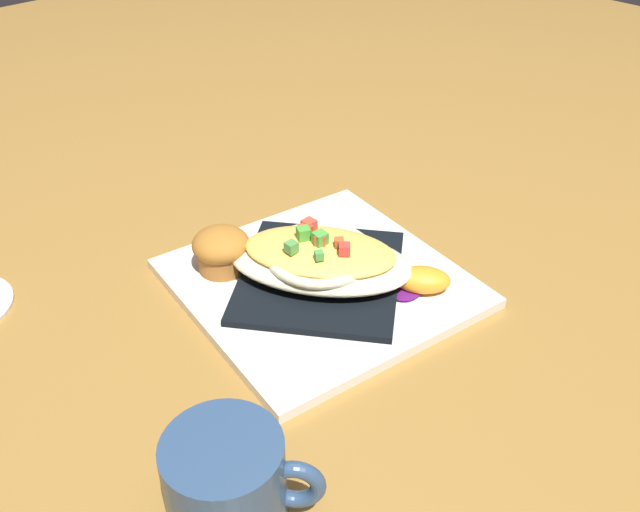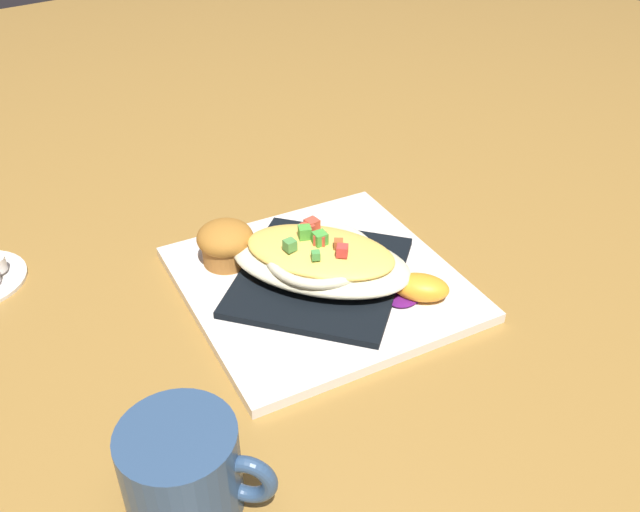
# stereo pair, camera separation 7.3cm
# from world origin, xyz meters

# --- Properties ---
(ground_plane) EXTENTS (2.60, 2.60, 0.00)m
(ground_plane) POSITION_xyz_m (0.00, 0.00, 0.00)
(ground_plane) COLOR olive
(square_plate) EXTENTS (0.32, 0.32, 0.01)m
(square_plate) POSITION_xyz_m (0.00, 0.00, 0.01)
(square_plate) COLOR white
(square_plate) RESTS_ON ground_plane
(folded_napkin) EXTENTS (0.25, 0.25, 0.01)m
(folded_napkin) POSITION_xyz_m (0.00, 0.00, 0.02)
(folded_napkin) COLOR black
(folded_napkin) RESTS_ON square_plate
(gratin_dish) EXTENTS (0.23, 0.20, 0.05)m
(gratin_dish) POSITION_xyz_m (-0.00, -0.00, 0.04)
(gratin_dish) COLOR beige
(gratin_dish) RESTS_ON folded_napkin
(muffin) EXTENTS (0.06, 0.06, 0.05)m
(muffin) POSITION_xyz_m (-0.09, -0.06, 0.04)
(muffin) COLOR #AA6A2C
(muffin) RESTS_ON square_plate
(orange_garnish) EXTENTS (0.07, 0.07, 0.03)m
(orange_garnish) POSITION_xyz_m (0.09, 0.06, 0.02)
(orange_garnish) COLOR #541460
(orange_garnish) RESTS_ON square_plate
(coffee_mug) EXTENTS (0.10, 0.10, 0.08)m
(coffee_mug) POSITION_xyz_m (0.16, -0.24, 0.03)
(coffee_mug) COLOR navy
(coffee_mug) RESTS_ON ground_plane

